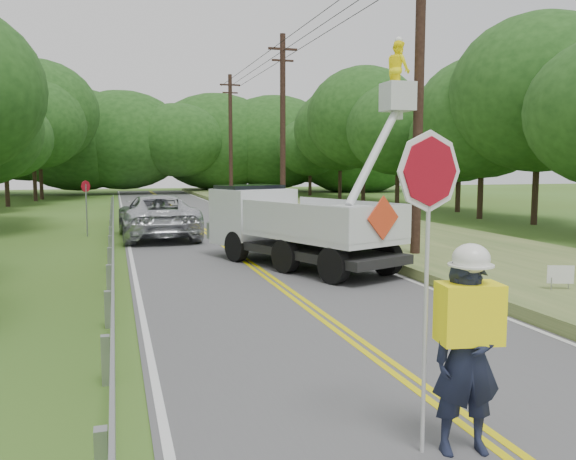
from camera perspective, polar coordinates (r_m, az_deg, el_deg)
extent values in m
plane|color=#405918|center=(8.83, 11.40, -13.95)|extent=(140.00, 140.00, 0.00)
cube|color=#555457|center=(21.87, -5.93, -1.65)|extent=(7.20, 96.00, 0.02)
cube|color=yellow|center=(21.85, -6.19, -1.63)|extent=(0.12, 96.00, 0.00)
cube|color=yellow|center=(21.89, -5.67, -1.61)|extent=(0.12, 96.00, 0.00)
cube|color=silver|center=(21.52, -15.00, -1.93)|extent=(0.12, 96.00, 0.00)
cube|color=silver|center=(22.74, 2.65, -1.28)|extent=(0.12, 96.00, 0.00)
cube|color=#97989E|center=(8.73, -17.17, -11.91)|extent=(0.12, 0.14, 0.70)
cube|color=#97989E|center=(11.62, -16.99, -7.33)|extent=(0.12, 0.14, 0.70)
cube|color=#97989E|center=(14.56, -16.89, -4.59)|extent=(0.12, 0.14, 0.70)
cube|color=#97989E|center=(17.51, -16.82, -2.77)|extent=(0.12, 0.14, 0.70)
cube|color=#97989E|center=(20.48, -16.77, -1.47)|extent=(0.12, 0.14, 0.70)
cube|color=#97989E|center=(23.46, -16.74, -0.51)|extent=(0.12, 0.14, 0.70)
cube|color=#97989E|center=(26.44, -16.71, 0.24)|extent=(0.12, 0.14, 0.70)
cube|color=#97989E|center=(29.43, -16.69, 0.84)|extent=(0.12, 0.14, 0.70)
cube|color=#97989E|center=(32.42, -16.67, 1.32)|extent=(0.12, 0.14, 0.70)
cube|color=#97989E|center=(35.41, -16.65, 1.73)|extent=(0.12, 0.14, 0.70)
cube|color=#97989E|center=(38.40, -16.64, 2.07)|extent=(0.12, 0.14, 0.70)
cube|color=#97989E|center=(41.39, -16.63, 2.36)|extent=(0.12, 0.14, 0.70)
cube|color=#97989E|center=(44.39, -16.62, 2.61)|extent=(0.12, 0.14, 0.70)
cube|color=#97989E|center=(22.44, -16.51, -0.16)|extent=(0.05, 48.00, 0.34)
cylinder|color=black|center=(18.68, 12.49, 12.22)|extent=(0.30, 0.30, 10.00)
cylinder|color=black|center=(32.61, -0.51, 9.80)|extent=(0.30, 0.30, 10.00)
cube|color=black|center=(33.12, -0.51, 17.07)|extent=(1.60, 0.12, 0.12)
cube|color=black|center=(33.02, -0.51, 16.04)|extent=(1.20, 0.10, 0.10)
cylinder|color=black|center=(47.19, -5.56, 8.70)|extent=(0.30, 0.30, 10.00)
cube|color=black|center=(47.55, -5.61, 13.77)|extent=(1.60, 0.12, 0.12)
cube|color=black|center=(47.48, -5.60, 13.05)|extent=(1.20, 0.10, 0.10)
cylinder|color=black|center=(26.82, 1.99, 19.40)|extent=(0.03, 43.00, 0.03)
cylinder|color=black|center=(27.04, 3.48, 19.29)|extent=(0.03, 43.00, 0.03)
cylinder|color=black|center=(27.28, 4.95, 19.16)|extent=(0.03, 43.00, 0.03)
cube|color=#4B6631|center=(24.16, 10.87, -0.64)|extent=(7.00, 96.00, 0.30)
cylinder|color=#332319|center=(47.20, -25.48, 3.78)|extent=(0.32, 0.32, 2.86)
ellipsoid|color=#1B4115|center=(47.21, -25.69, 8.02)|extent=(6.67, 6.67, 5.87)
cylinder|color=#332319|center=(53.27, -23.25, 4.57)|extent=(0.32, 0.32, 3.72)
ellipsoid|color=#1B4115|center=(53.36, -23.46, 9.45)|extent=(8.68, 8.68, 7.64)
cylinder|color=#332319|center=(55.67, -22.74, 4.97)|extent=(0.32, 0.32, 4.35)
ellipsoid|color=#1B4115|center=(55.84, -22.97, 10.43)|extent=(10.15, 10.15, 8.93)
cylinder|color=#332319|center=(32.33, 22.76, 3.84)|extent=(0.32, 0.32, 3.80)
ellipsoid|color=#1B4115|center=(32.50, 23.12, 12.04)|extent=(8.87, 8.87, 7.81)
cylinder|color=#332319|center=(34.75, 18.08, 3.71)|extent=(0.32, 0.32, 3.26)
ellipsoid|color=#1B4115|center=(34.82, 18.31, 10.28)|extent=(7.61, 7.61, 6.70)
cylinder|color=#332319|center=(39.29, 16.09, 3.68)|extent=(0.32, 0.32, 2.76)
ellipsoid|color=#1B4115|center=(39.29, 16.24, 8.59)|extent=(6.43, 6.43, 5.66)
cylinder|color=#332319|center=(43.66, 10.51, 4.38)|extent=(0.32, 0.32, 3.24)
ellipsoid|color=#1B4115|center=(43.71, 10.62, 9.58)|extent=(7.56, 7.56, 6.65)
cylinder|color=#332319|center=(47.45, 7.28, 4.98)|extent=(0.32, 0.32, 3.89)
ellipsoid|color=#1B4115|center=(47.58, 7.37, 10.71)|extent=(9.07, 9.07, 7.98)
cylinder|color=#332319|center=(52.81, 5.04, 4.95)|extent=(0.32, 0.32, 3.54)
ellipsoid|color=#1B4115|center=(52.88, 5.08, 9.64)|extent=(8.26, 8.26, 7.26)
cylinder|color=#332319|center=(57.98, 2.14, 4.71)|extent=(0.32, 0.32, 2.76)
ellipsoid|color=#1B4115|center=(57.98, 2.15, 8.04)|extent=(6.43, 6.43, 5.66)
ellipsoid|color=#1B4115|center=(65.15, -23.88, 7.98)|extent=(10.97, 8.23, 8.23)
ellipsoid|color=#1B4115|center=(63.85, -19.65, 8.20)|extent=(13.71, 10.28, 10.28)
ellipsoid|color=#1B4115|center=(63.50, -15.71, 8.34)|extent=(13.48, 10.11, 10.11)
ellipsoid|color=#1B4115|center=(62.08, -10.61, 8.52)|extent=(9.99, 7.49, 7.49)
ellipsoid|color=#1B4115|center=(66.06, -6.89, 8.44)|extent=(14.10, 10.58, 10.58)
ellipsoid|color=#1B4115|center=(66.65, -1.24, 8.47)|extent=(13.83, 10.37, 10.37)
ellipsoid|color=#1B4115|center=(66.93, 2.24, 8.46)|extent=(12.06, 9.05, 9.05)
ellipsoid|color=#1B4115|center=(66.72, 6.67, 8.43)|extent=(15.65, 11.74, 11.74)
imported|color=#191E33|center=(6.55, 16.95, -11.65)|extent=(0.82, 0.60, 2.06)
cube|color=#FFF110|center=(6.43, 17.09, -7.67)|extent=(0.68, 0.48, 0.62)
ellipsoid|color=white|center=(6.32, 17.25, -2.62)|extent=(0.38, 0.38, 0.31)
cylinder|color=#B7B7B7|center=(6.32, 13.12, -8.32)|extent=(0.04, 0.04, 2.89)
cylinder|color=maroon|center=(6.11, 13.48, 5.52)|extent=(0.81, 0.22, 0.82)
cylinder|color=black|center=(15.02, 4.43, -3.44)|extent=(0.63, 0.99, 0.95)
cylinder|color=black|center=(16.41, 9.52, -2.67)|extent=(0.63, 0.99, 0.95)
cylinder|color=black|center=(16.51, -0.25, -2.53)|extent=(0.63, 0.99, 0.95)
cylinder|color=black|center=(17.78, 4.78, -1.91)|extent=(0.63, 0.99, 0.95)
cylinder|color=black|center=(18.50, -4.99, -1.59)|extent=(0.63, 0.99, 0.95)
cylinder|color=black|center=(19.65, -0.16, -1.10)|extent=(0.63, 0.99, 0.95)
cube|color=black|center=(17.34, 1.72, -1.87)|extent=(4.30, 6.65, 0.25)
cube|color=silver|center=(16.76, 3.25, -0.46)|extent=(3.82, 5.08, 0.22)
cube|color=silver|center=(15.99, 0.26, 1.01)|extent=(1.76, 4.25, 0.89)
cube|color=silver|center=(17.47, 6.01, 1.43)|extent=(1.76, 4.25, 0.89)
cube|color=silver|center=(15.10, 8.96, 0.62)|extent=(2.13, 0.91, 0.89)
cube|color=silver|center=(19.36, -3.37, 1.34)|extent=(2.77, 2.58, 1.78)
cube|color=black|center=(19.48, -3.72, 3.27)|extent=(2.32, 1.93, 0.74)
cube|color=silver|center=(15.91, 5.87, 0.95)|extent=(1.16, 1.16, 0.79)
cube|color=silver|center=(18.37, 10.54, 12.52)|extent=(0.84, 0.84, 0.84)
imported|color=#FFF110|center=(18.47, 10.59, 14.97)|extent=(0.62, 0.80, 1.65)
cube|color=red|center=(15.04, 9.16, 1.16)|extent=(1.05, 0.46, 1.12)
imported|color=silver|center=(25.07, -12.48, 1.33)|extent=(3.13, 6.51, 1.79)
imported|color=#34353B|center=(30.13, -13.02, 1.81)|extent=(2.15, 5.02, 1.44)
cylinder|color=#97989E|center=(26.32, -18.87, 1.80)|extent=(0.06, 0.06, 2.22)
cylinder|color=maroon|center=(26.26, -18.95, 4.00)|extent=(0.37, 0.38, 0.51)
cube|color=white|center=(14.35, 24.80, -3.92)|extent=(0.55, 0.23, 0.40)
cylinder|color=#97989E|center=(14.27, 24.04, -5.35)|extent=(0.02, 0.02, 0.57)
cylinder|color=#97989E|center=(14.56, 25.42, -5.18)|extent=(0.02, 0.02, 0.57)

